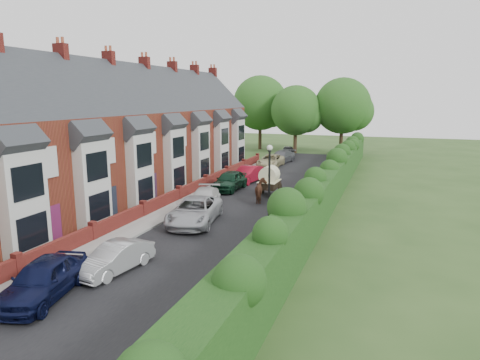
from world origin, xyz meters
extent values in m
plane|color=#2D4C1E|center=(0.00, 0.00, 0.00)|extent=(140.00, 140.00, 0.00)
cube|color=black|center=(-0.50, 11.00, 0.01)|extent=(6.00, 58.00, 0.02)
cube|color=gray|center=(3.60, 11.00, 0.06)|extent=(2.20, 58.00, 0.12)
cube|color=gray|center=(-4.35, 11.00, 0.06)|extent=(1.70, 58.00, 0.12)
cube|color=gray|center=(2.55, 11.00, 0.07)|extent=(0.18, 58.00, 0.13)
cube|color=gray|center=(-3.55, 11.00, 0.07)|extent=(0.18, 58.00, 0.13)
cube|color=#123811|center=(5.40, 11.00, 1.25)|extent=(1.50, 58.00, 2.50)
cube|color=brown|center=(-11.00, 10.00, 3.25)|extent=(8.00, 40.00, 6.50)
cube|color=#2C2F35|center=(-11.00, 10.00, 6.50)|extent=(8.00, 40.20, 8.00)
cube|color=silver|center=(-6.65, -3.10, 2.60)|extent=(0.70, 2.40, 5.20)
cube|color=black|center=(-6.28, -3.10, 1.40)|extent=(0.06, 1.80, 1.60)
cube|color=black|center=(-6.28, -3.10, 3.80)|extent=(0.06, 1.80, 1.60)
cube|color=#2C2F35|center=(-6.80, -3.10, 5.60)|extent=(1.70, 2.60, 1.70)
cube|color=#3F2D2D|center=(-6.96, -1.00, 1.05)|extent=(0.08, 0.90, 2.10)
cube|color=silver|center=(-6.95, -1.10, 4.40)|extent=(0.12, 1.20, 1.60)
cube|color=silver|center=(-6.65, 1.90, 2.60)|extent=(0.70, 2.40, 5.20)
cube|color=black|center=(-6.28, 1.90, 1.40)|extent=(0.06, 1.80, 1.60)
cube|color=black|center=(-6.28, 1.90, 3.80)|extent=(0.06, 1.80, 1.60)
cube|color=#2C2F35|center=(-6.80, 1.90, 5.60)|extent=(1.70, 2.60, 1.70)
cube|color=#3F2D2D|center=(-6.96, 4.00, 1.05)|extent=(0.08, 0.90, 2.10)
cube|color=silver|center=(-6.95, 3.90, 4.40)|extent=(0.12, 1.20, 1.60)
cube|color=silver|center=(-6.65, 6.90, 2.60)|extent=(0.70, 2.40, 5.20)
cube|color=black|center=(-6.28, 6.90, 1.40)|extent=(0.06, 1.80, 1.60)
cube|color=black|center=(-6.28, 6.90, 3.80)|extent=(0.06, 1.80, 1.60)
cube|color=#2C2F35|center=(-6.80, 6.90, 5.60)|extent=(1.70, 2.60, 1.70)
cube|color=#3F2D2D|center=(-6.96, 9.00, 1.05)|extent=(0.08, 0.90, 2.10)
cube|color=silver|center=(-6.95, 8.90, 4.40)|extent=(0.12, 1.20, 1.60)
cube|color=silver|center=(-6.65, 11.90, 2.60)|extent=(0.70, 2.40, 5.20)
cube|color=black|center=(-6.28, 11.90, 1.40)|extent=(0.06, 1.80, 1.60)
cube|color=black|center=(-6.28, 11.90, 3.80)|extent=(0.06, 1.80, 1.60)
cube|color=#2C2F35|center=(-6.80, 11.90, 5.60)|extent=(1.70, 2.60, 1.70)
cube|color=#3F2D2D|center=(-6.96, 14.00, 1.05)|extent=(0.08, 0.90, 2.10)
cube|color=silver|center=(-6.95, 13.90, 4.40)|extent=(0.12, 1.20, 1.60)
cube|color=silver|center=(-6.65, 16.90, 2.60)|extent=(0.70, 2.40, 5.20)
cube|color=black|center=(-6.28, 16.90, 1.40)|extent=(0.06, 1.80, 1.60)
cube|color=black|center=(-6.28, 16.90, 3.80)|extent=(0.06, 1.80, 1.60)
cube|color=#2C2F35|center=(-6.80, 16.90, 5.60)|extent=(1.70, 2.60, 1.70)
cube|color=#3F2D2D|center=(-6.96, 19.00, 1.05)|extent=(0.08, 0.90, 2.10)
cube|color=silver|center=(-6.95, 18.90, 4.40)|extent=(0.12, 1.20, 1.60)
cube|color=silver|center=(-6.65, 21.90, 2.60)|extent=(0.70, 2.40, 5.20)
cube|color=black|center=(-6.28, 21.90, 1.40)|extent=(0.06, 1.80, 1.60)
cube|color=black|center=(-6.28, 21.90, 3.80)|extent=(0.06, 1.80, 1.60)
cube|color=#2C2F35|center=(-6.80, 21.90, 5.60)|extent=(1.70, 2.60, 1.70)
cube|color=#3F2D2D|center=(-6.96, 24.00, 1.05)|extent=(0.08, 0.90, 2.10)
cube|color=silver|center=(-6.95, 23.90, 4.40)|extent=(0.12, 1.20, 1.60)
cube|color=silver|center=(-6.65, 26.90, 2.60)|extent=(0.70, 2.40, 5.20)
cube|color=black|center=(-6.28, 26.90, 1.40)|extent=(0.06, 1.80, 1.60)
cube|color=black|center=(-6.28, 26.90, 3.80)|extent=(0.06, 1.80, 1.60)
cube|color=#2C2F35|center=(-6.80, 26.90, 5.60)|extent=(1.70, 2.60, 1.70)
cube|color=#3F2D2D|center=(-6.96, 29.00, 1.05)|extent=(0.08, 0.90, 2.10)
cube|color=silver|center=(-6.95, 28.90, 4.40)|extent=(0.12, 1.20, 1.60)
cube|color=maroon|center=(-11.00, 5.00, 10.30)|extent=(0.90, 0.50, 1.60)
cylinder|color=#97462D|center=(-11.20, 5.00, 11.25)|extent=(0.20, 0.20, 0.50)
cylinder|color=#97462D|center=(-10.80, 5.00, 11.25)|extent=(0.20, 0.20, 0.50)
cube|color=maroon|center=(-11.00, 10.00, 10.30)|extent=(0.90, 0.50, 1.60)
cylinder|color=#97462D|center=(-11.20, 10.00, 11.25)|extent=(0.20, 0.20, 0.50)
cylinder|color=#97462D|center=(-10.80, 10.00, 11.25)|extent=(0.20, 0.20, 0.50)
cube|color=maroon|center=(-11.00, 15.00, 10.30)|extent=(0.90, 0.50, 1.60)
cylinder|color=#97462D|center=(-11.20, 15.00, 11.25)|extent=(0.20, 0.20, 0.50)
cylinder|color=#97462D|center=(-10.80, 15.00, 11.25)|extent=(0.20, 0.20, 0.50)
cube|color=maroon|center=(-11.00, 20.00, 10.30)|extent=(0.90, 0.50, 1.60)
cylinder|color=#97462D|center=(-11.20, 20.00, 11.25)|extent=(0.20, 0.20, 0.50)
cylinder|color=#97462D|center=(-10.80, 20.00, 11.25)|extent=(0.20, 0.20, 0.50)
cube|color=maroon|center=(-11.00, 25.00, 10.30)|extent=(0.90, 0.50, 1.60)
cylinder|color=#97462D|center=(-11.20, 25.00, 11.25)|extent=(0.20, 0.20, 0.50)
cylinder|color=#97462D|center=(-10.80, 25.00, 11.25)|extent=(0.20, 0.20, 0.50)
cube|color=maroon|center=(-11.00, 30.00, 10.30)|extent=(0.90, 0.50, 1.60)
cylinder|color=#97462D|center=(-11.20, 30.00, 11.25)|extent=(0.20, 0.20, 0.50)
cylinder|color=#97462D|center=(-10.80, 30.00, 11.25)|extent=(0.20, 0.20, 0.50)
cube|color=maroon|center=(-5.35, -2.50, 0.45)|extent=(0.30, 4.70, 0.90)
cube|color=maroon|center=(-5.35, 2.50, 0.45)|extent=(0.30, 4.70, 0.90)
cube|color=maroon|center=(-5.35, 7.50, 0.45)|extent=(0.30, 4.70, 0.90)
cube|color=maroon|center=(-5.35, 12.50, 0.45)|extent=(0.30, 4.70, 0.90)
cube|color=maroon|center=(-5.35, 17.50, 0.45)|extent=(0.30, 4.70, 0.90)
cube|color=maroon|center=(-5.35, 22.50, 0.45)|extent=(0.30, 4.70, 0.90)
cube|color=maroon|center=(-5.35, 27.50, 0.45)|extent=(0.30, 4.70, 0.90)
cube|color=maroon|center=(-5.35, -5.00, 0.55)|extent=(0.35, 0.35, 1.10)
cube|color=maroon|center=(-5.35, 0.00, 0.55)|extent=(0.35, 0.35, 1.10)
cube|color=maroon|center=(-5.35, 5.00, 0.55)|extent=(0.35, 0.35, 1.10)
cube|color=maroon|center=(-5.35, 10.00, 0.55)|extent=(0.35, 0.35, 1.10)
cube|color=maroon|center=(-5.35, 15.00, 0.55)|extent=(0.35, 0.35, 1.10)
cube|color=maroon|center=(-5.35, 20.00, 0.55)|extent=(0.35, 0.35, 1.10)
cube|color=maroon|center=(-5.35, 25.00, 0.55)|extent=(0.35, 0.35, 1.10)
cube|color=maroon|center=(-5.35, 30.00, 0.55)|extent=(0.35, 0.35, 1.10)
cylinder|color=black|center=(3.40, 4.00, 2.40)|extent=(0.12, 0.12, 4.80)
cylinder|color=black|center=(3.40, 4.00, 4.85)|extent=(0.20, 0.20, 0.10)
sphere|color=silver|center=(3.40, 4.00, 5.00)|extent=(0.32, 0.32, 0.32)
cylinder|color=#332316|center=(-3.00, 40.00, 2.38)|extent=(0.50, 0.50, 4.75)
sphere|color=#1E551C|center=(-3.00, 40.00, 5.89)|extent=(6.80, 6.80, 6.80)
sphere|color=#1E551C|center=(-1.64, 40.30, 5.23)|extent=(4.76, 4.76, 4.76)
cylinder|color=#332316|center=(3.00, 42.00, 2.62)|extent=(0.50, 0.50, 5.25)
sphere|color=#1E551C|center=(3.00, 42.00, 6.51)|extent=(7.60, 7.60, 7.60)
sphere|color=#1E551C|center=(4.52, 42.30, 5.78)|extent=(5.32, 5.32, 5.32)
cylinder|color=#332316|center=(-9.00, 43.00, 2.75)|extent=(0.50, 0.50, 5.50)
sphere|color=#1E551C|center=(-9.00, 43.00, 6.82)|extent=(8.00, 8.00, 8.00)
sphere|color=#1E551C|center=(-7.40, 43.30, 6.05)|extent=(5.60, 5.60, 5.60)
imported|color=black|center=(-2.75, -6.20, 0.79)|extent=(2.80, 4.90, 1.57)
imported|color=#A3A4A8|center=(-1.70, -3.08, 0.65)|extent=(1.95, 4.09, 1.29)
imported|color=#AAABB1|center=(-1.60, 4.91, 0.78)|extent=(3.54, 5.99, 1.56)
imported|color=silver|center=(-2.57, 8.48, 0.67)|extent=(2.91, 4.94, 1.34)
imported|color=black|center=(-3.00, 14.61, 0.80)|extent=(2.02, 4.77, 1.61)
imported|color=maroon|center=(-2.58, 18.20, 0.75)|extent=(2.32, 4.75, 1.50)
imported|color=#C6BB8F|center=(-3.00, 27.40, 0.69)|extent=(2.38, 5.03, 1.39)
imported|color=#5B5D63|center=(-2.66, 30.97, 0.70)|extent=(2.84, 5.13, 1.41)
imported|color=black|center=(-3.00, 35.92, 0.71)|extent=(2.57, 4.45, 1.42)
imported|color=#502D1D|center=(0.72, 11.43, 0.87)|extent=(1.53, 2.25, 1.74)
cube|color=black|center=(0.72, 13.63, 0.92)|extent=(1.31, 2.18, 0.54)
cylinder|color=beige|center=(0.72, 13.63, 1.69)|extent=(1.41, 1.36, 1.41)
cube|color=beige|center=(0.72, 13.63, 1.20)|extent=(1.44, 2.23, 0.04)
cylinder|color=black|center=(0.01, 14.29, 0.49)|extent=(0.09, 0.98, 0.98)
cylinder|color=black|center=(1.42, 14.29, 0.49)|extent=(0.09, 0.98, 0.98)
cylinder|color=black|center=(0.34, 12.44, 0.98)|extent=(0.06, 1.96, 0.06)
cylinder|color=black|center=(1.10, 12.44, 0.98)|extent=(0.06, 1.96, 0.06)
camera|label=1|loc=(9.59, -18.21, 7.70)|focal=32.00mm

